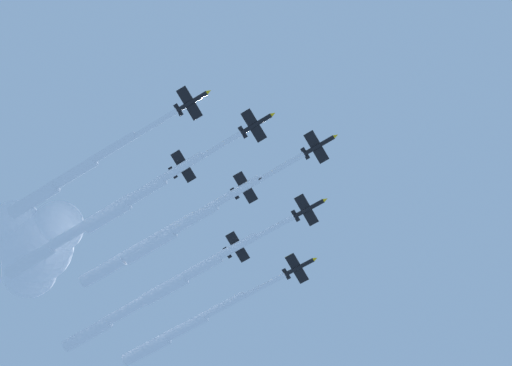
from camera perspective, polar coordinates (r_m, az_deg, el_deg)
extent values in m
cylinder|color=black|center=(175.02, 5.13, 3.05)|extent=(9.00, 3.85, 1.31)
cone|color=#EAB70C|center=(174.69, 6.56, 3.87)|extent=(1.60, 1.57, 1.25)
cylinder|color=black|center=(175.46, 3.79, 2.28)|extent=(0.86, 1.12, 0.98)
ellipsoid|color=black|center=(175.34, 5.69, 3.39)|extent=(2.08, 1.40, 0.83)
cube|color=black|center=(175.01, 4.97, 2.96)|extent=(4.95, 8.66, 1.96)
cube|color=#EAB70C|center=(175.46, 5.61, 1.88)|extent=(2.41, 1.34, 0.25)
cube|color=#EAB70C|center=(174.79, 4.34, 4.05)|extent=(2.41, 1.34, 0.25)
cube|color=black|center=(175.36, 4.06, 2.44)|extent=(1.96, 3.33, 0.79)
cube|color=#EAB70C|center=(176.30, 4.07, 2.48)|extent=(1.49, 0.91, 1.88)
cylinder|color=white|center=(176.34, 1.84, 1.16)|extent=(15.11, 5.99, 1.67)
cylinder|color=white|center=(178.74, -1.86, -0.86)|extent=(15.35, 6.79, 2.51)
cylinder|color=white|center=(182.14, -5.34, -3.01)|extent=(15.59, 7.59, 3.34)
cylinder|color=white|center=(186.42, -8.68, -5.06)|extent=(15.83, 8.39, 4.18)
cylinder|color=black|center=(179.28, 4.31, -2.13)|extent=(8.98, 3.95, 1.31)
cone|color=#EAB70C|center=(178.69, 5.72, -1.36)|extent=(1.61, 1.58, 1.25)
cylinder|color=black|center=(179.98, 3.00, -2.85)|extent=(0.87, 1.12, 0.98)
ellipsoid|color=black|center=(179.49, 4.87, -1.80)|extent=(2.08, 1.42, 0.83)
cube|color=black|center=(179.31, 4.16, -2.22)|extent=(5.04, 8.66, 1.94)
cube|color=#EAB70C|center=(180.04, 4.77, -3.26)|extent=(2.41, 1.36, 0.25)
cube|color=#EAB70C|center=(178.80, 3.55, -1.16)|extent=(2.41, 1.36, 0.25)
cube|color=black|center=(179.82, 3.26, -2.71)|extent=(1.99, 3.33, 0.79)
cube|color=#EAB70C|center=(180.75, 3.28, -2.64)|extent=(1.49, 0.92, 1.88)
cylinder|color=white|center=(181.01, 1.37, -3.74)|extent=(12.84, 5.47, 1.67)
cylinder|color=white|center=(183.43, -1.72, -5.30)|extent=(13.09, 6.26, 2.50)
cylinder|color=white|center=(186.62, -4.63, -6.99)|extent=(13.34, 7.06, 3.34)
cylinder|color=white|center=(190.42, -7.44, -8.61)|extent=(13.59, 7.85, 4.17)
cylinder|color=black|center=(172.14, -0.03, 4.83)|extent=(8.99, 3.79, 1.28)
cone|color=#EAB70C|center=(171.49, 1.42, 5.68)|extent=(1.59, 1.53, 1.21)
cylinder|color=black|center=(172.88, -1.37, 4.03)|extent=(0.85, 1.09, 0.96)
ellipsoid|color=black|center=(172.33, 0.55, 5.18)|extent=(2.07, 1.38, 0.80)
cube|color=black|center=(172.17, -0.18, 4.73)|extent=(4.96, 8.72, 1.63)
cube|color=#EAB70C|center=(172.49, 0.48, 3.65)|extent=(2.41, 1.33, 0.22)
cube|color=#EAB70C|center=(172.07, -0.85, 5.83)|extent=(2.41, 1.33, 0.22)
cube|color=black|center=(172.72, -1.10, 4.19)|extent=(1.96, 3.35, 0.67)
cube|color=#EAB70C|center=(173.65, -1.06, 4.23)|extent=(1.47, 0.84, 1.89)
cylinder|color=white|center=(174.01, -3.07, 3.01)|extent=(13.25, 5.37, 1.63)
cylinder|color=white|center=(176.72, -6.28, 1.20)|extent=(13.48, 6.15, 2.44)
cylinder|color=white|center=(180.17, -9.26, -0.75)|extent=(13.71, 6.93, 3.25)
cylinder|color=white|center=(184.29, -12.11, -2.63)|extent=(13.95, 7.71, 4.07)
cylinder|color=black|center=(177.76, -0.72, -0.29)|extent=(8.98, 3.89, 1.29)
cone|color=#EAB70C|center=(176.85, 0.68, 0.50)|extent=(1.60, 1.55, 1.22)
cylinder|color=black|center=(178.74, -2.02, -1.02)|extent=(0.86, 1.10, 0.97)
ellipsoid|color=black|center=(177.84, -0.16, 0.05)|extent=(2.07, 1.40, 0.81)
cube|color=black|center=(177.82, -0.87, -0.37)|extent=(5.02, 8.70, 1.72)
cube|color=#EAB70C|center=(178.37, -0.24, -1.42)|extent=(2.41, 1.35, 0.23)
cube|color=#EAB70C|center=(177.48, -1.50, 0.69)|extent=(2.41, 1.35, 0.23)
cube|color=black|center=(178.53, -1.76, -0.87)|extent=(1.99, 3.35, 0.70)
cube|color=#EAB70C|center=(179.45, -1.72, -0.81)|extent=(1.48, 0.87, 1.89)
cylinder|color=white|center=(180.18, -3.67, -1.95)|extent=(13.23, 5.51, 1.64)
cylinder|color=white|center=(183.41, -6.78, -3.60)|extent=(13.48, 6.29, 2.46)
cylinder|color=white|center=(187.39, -9.67, -5.35)|extent=(13.72, 7.08, 3.28)
cylinder|color=white|center=(191.98, -12.44, -7.02)|extent=(13.96, 7.86, 4.10)
cylinder|color=black|center=(185.63, 3.52, -6.93)|extent=(8.96, 3.94, 1.27)
cone|color=#EAB70C|center=(184.78, 4.89, -6.21)|extent=(1.60, 1.54, 1.20)
cylinder|color=black|center=(186.55, 2.24, -7.60)|extent=(0.86, 1.09, 0.95)
ellipsoid|color=black|center=(185.73, 4.06, -6.60)|extent=(2.07, 1.40, 0.80)
cube|color=black|center=(185.69, 3.38, -7.01)|extent=(5.10, 8.74, 1.52)
cube|color=#EAB70C|center=(186.85, 3.96, -7.98)|extent=(2.41, 1.37, 0.21)
cube|color=#EAB70C|center=(184.73, 2.78, -6.02)|extent=(2.41, 1.37, 0.21)
cube|color=black|center=(186.36, 2.50, -7.46)|extent=(2.01, 3.36, 0.63)
cube|color=#EAB70C|center=(187.25, 2.51, -7.36)|extent=(1.46, 0.84, 1.89)
cylinder|color=white|center=(188.02, 0.49, -8.50)|extent=(14.20, 5.91, 1.61)
cylinder|color=white|center=(191.32, -2.84, -10.09)|extent=(14.44, 6.68, 2.42)
cylinder|color=white|center=(195.55, -5.96, -11.75)|extent=(14.69, 7.44, 3.22)
cylinder|color=white|center=(200.49, -8.98, -13.31)|extent=(14.93, 8.21, 4.03)
cylinder|color=black|center=(171.11, -5.33, 6.63)|extent=(8.98, 3.89, 1.29)
cone|color=#EAB70C|center=(170.16, -3.90, 7.50)|extent=(1.60, 1.55, 1.22)
cylinder|color=black|center=(172.13, -6.66, 5.82)|extent=(0.86, 1.10, 0.97)
ellipsoid|color=black|center=(171.18, -4.74, 6.98)|extent=(2.07, 1.40, 0.81)
cube|color=black|center=(171.17, -5.48, 6.54)|extent=(5.02, 8.70, 1.74)
cube|color=#EAB70C|center=(171.16, -4.81, 5.43)|extent=(2.41, 1.35, 0.23)
cube|color=#EAB70C|center=(171.40, -6.15, 7.64)|extent=(2.41, 1.35, 0.23)
cube|color=black|center=(171.91, -6.39, 5.98)|extent=(1.98, 3.34, 0.71)
cube|color=#EAB70C|center=(172.84, -6.32, 6.01)|extent=(1.48, 0.87, 1.89)
cylinder|color=white|center=(173.74, -8.44, 4.72)|extent=(14.13, 5.78, 1.64)
cylinder|color=white|center=(177.43, -11.79, 2.76)|extent=(14.37, 6.56, 2.46)
cylinder|color=white|center=(181.87, -14.85, 0.68)|extent=(14.61, 7.35, 3.28)
cylinder|color=white|center=(187.03, -17.75, -1.29)|extent=(14.86, 8.13, 4.10)
cylinder|color=black|center=(183.86, -1.37, -5.18)|extent=(9.00, 3.81, 1.31)
cone|color=#EAB70C|center=(182.67, -0.03, -4.43)|extent=(1.60, 1.56, 1.25)
cylinder|color=black|center=(185.10, -2.62, -5.88)|extent=(0.85, 1.11, 0.98)
ellipsoid|color=black|center=(183.83, -0.83, -4.85)|extent=(2.07, 1.39, 0.83)
cube|color=black|center=(183.95, -1.52, -5.26)|extent=(4.92, 8.66, 1.95)
cube|color=#EAB70C|center=(184.64, -0.89, -6.26)|extent=(2.41, 1.33, 0.25)
cube|color=#EAB70C|center=(183.47, -2.14, -4.25)|extent=(2.41, 1.33, 0.25)
cube|color=black|center=(184.84, -2.37, -5.73)|extent=(1.95, 3.33, 0.79)
cube|color=#EAB70C|center=(185.74, -2.32, -5.66)|extent=(1.49, 0.90, 1.88)
cylinder|color=white|center=(187.06, -4.37, -6.84)|extent=(14.73, 5.81, 1.67)
cylinder|color=white|center=(191.37, -7.68, -8.54)|extent=(14.96, 6.61, 2.50)
cylinder|color=white|center=(196.54, -10.75, -10.31)|extent=(15.20, 7.41, 3.34)
cylinder|color=white|center=(202.40, -13.68, -11.96)|extent=(15.44, 8.21, 4.17)
cylinder|color=black|center=(176.77, -5.82, 1.46)|extent=(9.00, 3.81, 1.31)
cone|color=#EAB70C|center=(175.54, -4.46, 2.29)|extent=(1.60, 1.56, 1.24)
cylinder|color=black|center=(178.05, -7.09, 0.70)|extent=(0.85, 1.11, 0.98)
ellipsoid|color=black|center=(176.73, -5.26, 1.81)|extent=(2.07, 1.39, 0.82)
cube|color=black|center=(176.87, -5.97, 1.37)|extent=(4.93, 8.67, 1.90)
cube|color=#EAB70C|center=(177.05, -5.32, 0.31)|extent=(2.41, 1.33, 0.24)
cube|color=#EAB70C|center=(176.90, -6.62, 2.44)|extent=(2.41, 1.33, 0.24)
cube|color=black|center=(177.78, -6.83, 0.85)|extent=(1.95, 3.33, 0.77)
cube|color=#EAB70C|center=(178.70, -6.76, 0.90)|extent=(1.49, 0.89, 1.88)
cylinder|color=white|center=(180.07, -8.85, -0.37)|extent=(14.66, 5.80, 1.66)
cylinder|color=white|center=(184.53, -12.14, -2.25)|extent=(14.89, 6.59, 2.49)
cylinder|color=white|center=(189.78, -15.16, -4.21)|extent=(15.13, 7.39, 3.33)
cylinder|color=white|center=(195.73, -18.02, -6.06)|extent=(15.36, 8.19, 4.16)
sphere|color=white|center=(212.16, -17.58, -5.01)|extent=(21.38, 21.38, 21.38)
sphere|color=white|center=(216.11, -18.07, -6.86)|extent=(16.04, 16.04, 16.04)
sphere|color=white|center=(208.17, -15.94, -3.45)|extent=(14.97, 14.97, 14.97)
sphere|color=white|center=(211.30, -19.09, -3.17)|extent=(13.90, 13.90, 13.90)
sphere|color=white|center=(217.15, -16.71, -4.36)|extent=(11.76, 11.76, 11.76)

